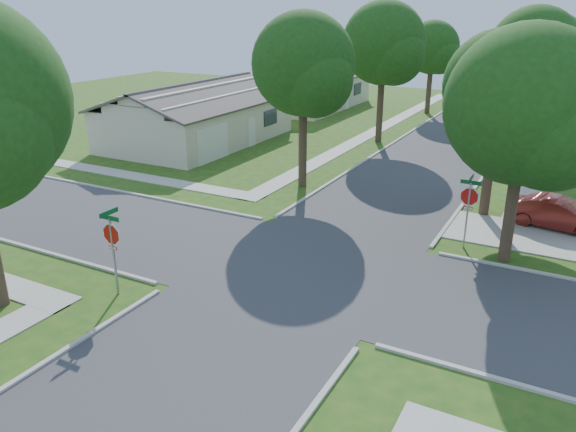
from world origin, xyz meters
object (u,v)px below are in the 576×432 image
(tree_e_near, at_px, (500,91))
(tree_w_near, at_px, (304,69))
(tree_w_mid, at_px, (384,47))
(tree_ne_corner, at_px, (527,113))
(car_driveway, at_px, (558,214))
(car_curb_east, at_px, (494,143))
(stop_sign_ne, at_px, (469,200))
(tree_e_far, at_px, (551,48))
(tree_e_mid, at_px, (534,56))
(stop_sign_sw, at_px, (112,238))
(car_curb_west, at_px, (490,91))
(tree_w_far, at_px, (433,50))
(house_nw_far, at_px, (306,91))
(house_nw_near, at_px, (198,120))

(tree_e_near, relative_size, tree_w_near, 0.92)
(tree_w_mid, bearing_deg, tree_ne_corner, -56.78)
(car_driveway, bearing_deg, tree_w_mid, 53.67)
(car_curb_east, bearing_deg, stop_sign_ne, -92.35)
(stop_sign_ne, xyz_separation_m, tree_ne_corner, (1.66, -0.49, 3.56))
(tree_ne_corner, distance_m, car_curb_east, 17.44)
(tree_w_near, bearing_deg, tree_e_far, 69.40)
(tree_e_near, distance_m, tree_e_mid, 12.02)
(tree_ne_corner, bearing_deg, stop_sign_sw, -141.16)
(tree_e_mid, xyz_separation_m, car_curb_west, (-5.96, 24.58, -5.50))
(stop_sign_ne, height_order, car_curb_east, stop_sign_ne)
(tree_e_near, height_order, tree_w_mid, tree_w_mid)
(tree_w_far, bearing_deg, house_nw_far, -169.95)
(tree_ne_corner, relative_size, car_driveway, 2.10)
(tree_w_far, distance_m, car_curb_west, 12.99)
(stop_sign_sw, xyz_separation_m, stop_sign_ne, (9.40, 9.40, 0.00))
(tree_w_mid, bearing_deg, tree_w_far, 90.05)
(tree_w_mid, bearing_deg, tree_e_near, -51.95)
(tree_e_near, bearing_deg, tree_ne_corner, -71.47)
(tree_ne_corner, height_order, car_driveway, tree_ne_corner)
(tree_e_near, bearing_deg, car_driveway, -5.72)
(house_nw_near, bearing_deg, stop_sign_sw, -60.17)
(tree_e_near, height_order, tree_ne_corner, tree_ne_corner)
(stop_sign_ne, bearing_deg, house_nw_near, 153.54)
(stop_sign_sw, bearing_deg, tree_w_far, 89.93)
(tree_e_mid, relative_size, tree_w_near, 1.03)
(tree_e_mid, bearing_deg, tree_e_near, -90.03)
(tree_w_mid, xyz_separation_m, tree_ne_corner, (11.00, -16.80, -0.90))
(stop_sign_ne, bearing_deg, tree_w_near, 155.26)
(tree_w_near, distance_m, car_driveway, 13.59)
(tree_w_near, bearing_deg, tree_w_far, 90.01)
(car_driveway, distance_m, car_curb_west, 37.97)
(tree_e_near, bearing_deg, tree_e_mid, 89.97)
(tree_e_far, bearing_deg, tree_w_mid, -125.85)
(stop_sign_sw, xyz_separation_m, house_nw_near, (-11.29, 19.70, -0.51))
(tree_w_near, height_order, tree_ne_corner, tree_w_near)
(tree_w_mid, xyz_separation_m, house_nw_far, (-11.35, 10.99, -4.97))
(car_curb_east, bearing_deg, tree_e_far, 75.64)
(stop_sign_ne, relative_size, house_nw_near, 0.22)
(stop_sign_sw, height_order, tree_w_far, tree_w_far)
(tree_w_mid, bearing_deg, house_nw_near, -152.10)
(tree_e_mid, xyz_separation_m, tree_ne_corner, (1.60, -16.80, -0.66))
(car_driveway, distance_m, car_curb_east, 12.83)
(house_nw_near, bearing_deg, tree_w_far, 59.18)
(tree_e_near, xyz_separation_m, tree_w_mid, (-9.39, 12.00, 0.85))
(stop_sign_ne, height_order, tree_ne_corner, tree_ne_corner)
(tree_e_far, distance_m, house_nw_far, 21.31)
(stop_sign_sw, distance_m, tree_ne_corner, 14.64)
(car_driveway, relative_size, car_curb_west, 0.80)
(tree_e_mid, xyz_separation_m, tree_w_far, (-9.41, 13.00, -0.75))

